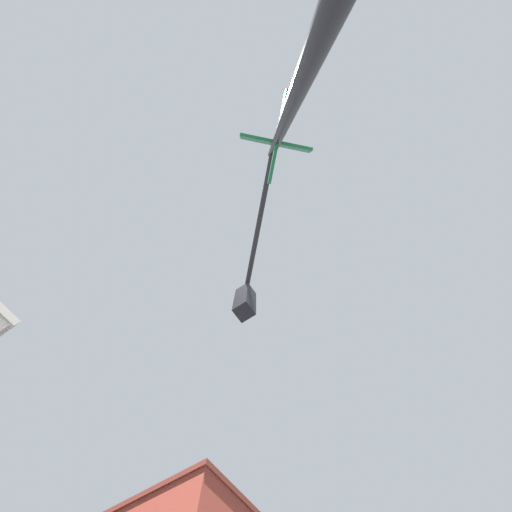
% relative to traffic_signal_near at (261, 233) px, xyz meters
% --- Properties ---
extents(traffic_signal_near, '(2.40, 2.38, 5.53)m').
position_rel_traffic_signal_near_xyz_m(traffic_signal_near, '(0.00, 0.00, 0.00)').
color(traffic_signal_near, black).
rests_on(traffic_signal_near, ground_plane).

